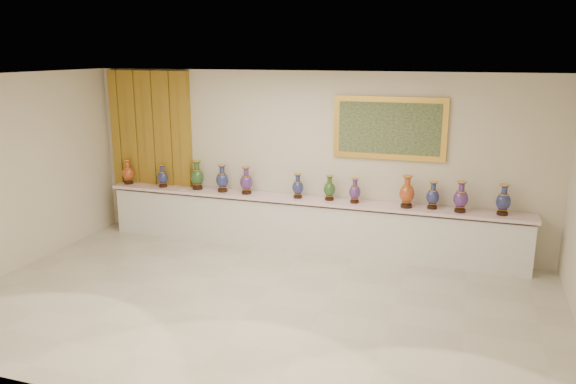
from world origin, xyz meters
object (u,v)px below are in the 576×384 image
Objects in this scene: vase_0 at (128,173)px; vase_1 at (163,177)px; vase_2 at (197,176)px; counter at (306,224)px.

vase_0 is 1.11× the size of vase_1.
vase_0 is 1.42m from vase_2.
vase_2 is at bearing 4.36° from vase_1.
vase_2 is (1.42, 0.03, 0.03)m from vase_0.
vase_0 is at bearing -178.84° from vase_2.
counter is at bearing 0.34° from vase_0.
vase_1 is at bearing -175.64° from vase_2.
vase_1 reaches higher than counter.
vase_2 reaches higher than counter.
vase_1 is 0.68m from vase_2.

